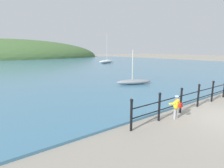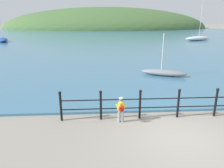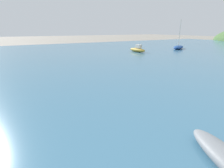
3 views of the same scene
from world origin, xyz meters
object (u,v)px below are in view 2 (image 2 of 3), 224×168
(boat_white_sailboat, at_px, (164,72))
(boat_blue_hull, at_px, (198,38))
(boat_twin_mast, at_px, (3,40))
(child_in_coat, at_px, (121,108))

(boat_white_sailboat, height_order, boat_blue_hull, boat_blue_hull)
(boat_white_sailboat, bearing_deg, boat_twin_mast, 131.69)
(boat_white_sailboat, xyz_separation_m, boat_blue_hull, (11.93, 21.37, 0.13))
(child_in_coat, height_order, boat_white_sailboat, boat_white_sailboat)
(boat_white_sailboat, relative_size, boat_blue_hull, 0.49)
(boat_blue_hull, bearing_deg, child_in_coat, -119.16)
(boat_white_sailboat, bearing_deg, boat_blue_hull, 60.83)
(child_in_coat, xyz_separation_m, boat_twin_mast, (-15.62, 27.81, -0.20))
(boat_twin_mast, height_order, boat_white_sailboat, boat_twin_mast)
(child_in_coat, distance_m, boat_twin_mast, 31.89)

